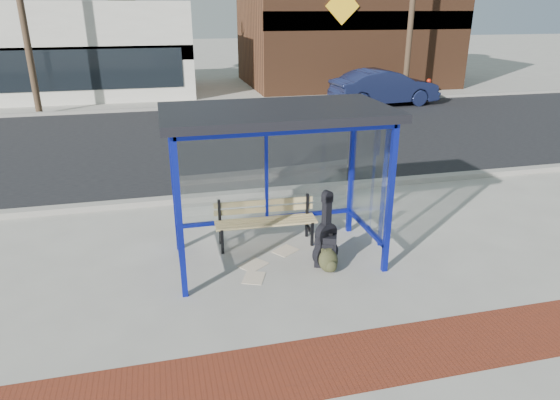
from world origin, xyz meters
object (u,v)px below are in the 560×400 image
object	(u,v)px
backpack	(329,261)
bench	(265,219)
guitar_bag	(326,240)
suitcase	(325,251)
fire_hydrant	(428,86)
parked_car	(384,87)

from	to	relation	value
backpack	bench	bearing A→B (deg)	112.51
bench	guitar_bag	size ratio (longest dim) A/B	1.47
suitcase	backpack	xyz separation A→B (m)	(-0.00, -0.18, -0.09)
backpack	fire_hydrant	size ratio (longest dim) A/B	0.53
bench	suitcase	size ratio (longest dim) A/B	3.03
guitar_bag	suitcase	size ratio (longest dim) A/B	2.06
bench	parked_car	world-z (taller)	parked_car
guitar_bag	fire_hydrant	world-z (taller)	guitar_bag
suitcase	backpack	distance (m)	0.20
guitar_bag	suitcase	bearing A→B (deg)	-129.83
parked_car	guitar_bag	bearing A→B (deg)	148.15
guitar_bag	fire_hydrant	xyz separation A→B (m)	(9.90, 14.52, -0.05)
backpack	parked_car	world-z (taller)	parked_car
guitar_bag	backpack	bearing A→B (deg)	-115.27
fire_hydrant	bench	bearing A→B (deg)	-128.15
suitcase	backpack	size ratio (longest dim) A/B	1.53
backpack	fire_hydrant	world-z (taller)	fire_hydrant
suitcase	fire_hydrant	size ratio (longest dim) A/B	0.81
bench	suitcase	distance (m)	1.26
fire_hydrant	suitcase	bearing A→B (deg)	-124.26
bench	suitcase	bearing A→B (deg)	-51.68
bench	fire_hydrant	distance (m)	17.22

